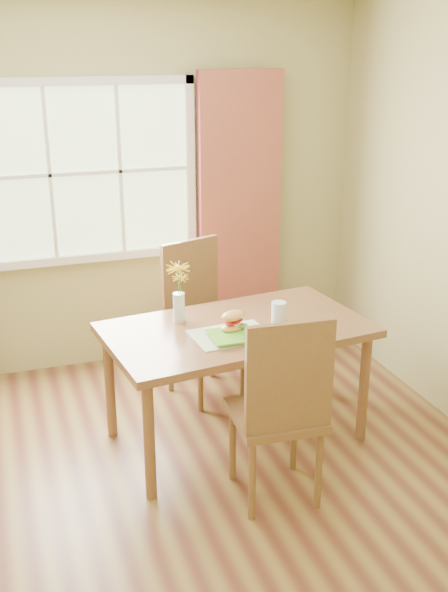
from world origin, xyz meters
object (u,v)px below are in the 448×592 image
dining_table (237,338)px  croissant_sandwich (233,321)px  water_glass (279,313)px  flower_vase (179,287)px  chair_far (198,311)px  chair_near (282,405)px

dining_table → croissant_sandwich: (-0.06, -0.09, 0.16)m
water_glass → dining_table: bearing=172.6°
flower_vase → water_glass: bearing=-22.1°
croissant_sandwich → flower_vase: bearing=109.5°
chair_far → croissant_sandwich: size_ratio=5.78×
chair_near → chair_far: chair_near is taller
croissant_sandwich → water_glass: croissant_sandwich is taller
dining_table → flower_vase: 0.47m
water_glass → flower_vase: (-0.56, 0.23, 0.16)m
dining_table → water_glass: 0.30m
dining_table → water_glass: water_glass is taller
dining_table → chair_far: chair_far is taller
chair_far → dining_table: bearing=-105.9°
chair_far → flower_vase: size_ratio=2.96×
croissant_sandwich → flower_vase: size_ratio=0.51×
water_glass → croissant_sandwich: bearing=-169.8°
croissant_sandwich → flower_vase: (-0.25, 0.29, 0.14)m
chair_near → flower_vase: (-0.30, 0.91, 0.38)m
chair_far → flower_vase: (-0.27, -0.52, 0.38)m
croissant_sandwich → dining_table: bearing=37.0°
dining_table → chair_near: chair_near is taller
chair_near → water_glass: chair_near is taller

